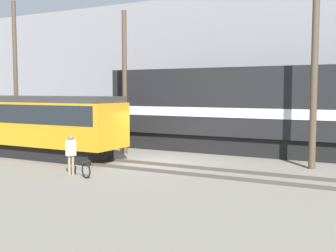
{
  "coord_description": "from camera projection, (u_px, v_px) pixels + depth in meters",
  "views": [
    {
      "loc": [
        9.76,
        -17.2,
        3.38
      ],
      "look_at": [
        0.83,
        -0.42,
        1.8
      ],
      "focal_mm": 45.0,
      "sensor_mm": 36.0,
      "label": 1
    }
  ],
  "objects": [
    {
      "name": "ground_plane",
      "position": [
        157.0,
        162.0,
        19.98
      ],
      "size": [
        120.0,
        120.0,
        0.0
      ],
      "primitive_type": "plane",
      "color": "slate"
    },
    {
      "name": "track_near",
      "position": [
        141.0,
        166.0,
        18.73
      ],
      "size": [
        60.0,
        1.51,
        0.14
      ],
      "color": "#47423D",
      "rests_on": "ground"
    },
    {
      "name": "track_far",
      "position": [
        199.0,
        149.0,
        24.29
      ],
      "size": [
        60.0,
        1.51,
        0.14
      ],
      "color": "#47423D",
      "rests_on": "ground"
    },
    {
      "name": "building_backdrop",
      "position": [
        240.0,
        70.0,
        30.42
      ],
      "size": [
        49.56,
        6.0,
        9.84
      ],
      "color": "gray",
      "rests_on": "ground"
    },
    {
      "name": "freight_locomotive",
      "position": [
        307.0,
        110.0,
        21.3
      ],
      "size": [
        21.54,
        3.04,
        5.21
      ],
      "color": "black",
      "rests_on": "ground"
    },
    {
      "name": "streetcar",
      "position": [
        14.0,
        121.0,
        22.28
      ],
      "size": [
        12.98,
        2.54,
        3.13
      ],
      "color": "black",
      "rests_on": "ground"
    },
    {
      "name": "bicycle",
      "position": [
        79.0,
        169.0,
        16.7
      ],
      "size": [
        1.58,
        0.68,
        0.66
      ],
      "color": "black",
      "rests_on": "ground"
    },
    {
      "name": "person",
      "position": [
        71.0,
        151.0,
        16.8
      ],
      "size": [
        0.32,
        0.41,
        1.65
      ],
      "color": "#8C7A5B",
      "rests_on": "ground"
    },
    {
      "name": "utility_pole_left",
      "position": [
        16.0,
        74.0,
        26.37
      ],
      "size": [
        0.26,
        0.26,
        8.95
      ],
      "color": "#4C3D2D",
      "rests_on": "ground"
    },
    {
      "name": "utility_pole_center",
      "position": [
        125.0,
        83.0,
        22.58
      ],
      "size": [
        0.25,
        0.25,
        7.64
      ],
      "color": "#4C3D2D",
      "rests_on": "ground"
    },
    {
      "name": "utility_pole_right",
      "position": [
        314.0,
        83.0,
        18.03
      ],
      "size": [
        0.3,
        0.3,
        7.45
      ],
      "color": "#4C3D2D",
      "rests_on": "ground"
    }
  ]
}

